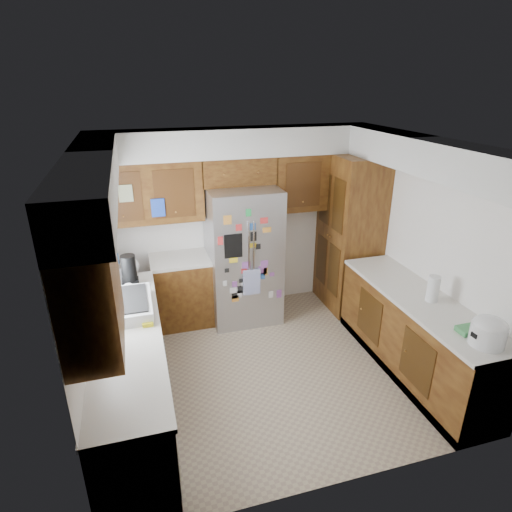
{
  "coord_description": "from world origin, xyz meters",
  "views": [
    {
      "loc": [
        -1.29,
        -3.81,
        3.06
      ],
      "look_at": [
        -0.08,
        0.35,
        1.24
      ],
      "focal_mm": 30.0,
      "sensor_mm": 36.0,
      "label": 1
    }
  ],
  "objects_px": {
    "fridge": "(243,256)",
    "rice_cooker": "(489,331)",
    "pantry": "(349,234)",
    "paper_towel": "(433,289)"
  },
  "relations": [
    {
      "from": "pantry",
      "to": "paper_towel",
      "type": "relative_size",
      "value": 7.76
    },
    {
      "from": "rice_cooker",
      "to": "paper_towel",
      "type": "bearing_deg",
      "value": 86.47
    },
    {
      "from": "pantry",
      "to": "paper_towel",
      "type": "xyz_separation_m",
      "value": [
        0.05,
        -1.72,
        -0.02
      ]
    },
    {
      "from": "pantry",
      "to": "fridge",
      "type": "xyz_separation_m",
      "value": [
        -1.5,
        0.05,
        -0.17
      ]
    },
    {
      "from": "pantry",
      "to": "paper_towel",
      "type": "height_order",
      "value": "pantry"
    },
    {
      "from": "rice_cooker",
      "to": "paper_towel",
      "type": "height_order",
      "value": "paper_towel"
    },
    {
      "from": "pantry",
      "to": "rice_cooker",
      "type": "distance_m",
      "value": 2.52
    },
    {
      "from": "paper_towel",
      "to": "fridge",
      "type": "bearing_deg",
      "value": 131.16
    },
    {
      "from": "fridge",
      "to": "rice_cooker",
      "type": "xyz_separation_m",
      "value": [
        1.5,
        -2.57,
        0.16
      ]
    },
    {
      "from": "rice_cooker",
      "to": "paper_towel",
      "type": "relative_size",
      "value": 1.11
    }
  ]
}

